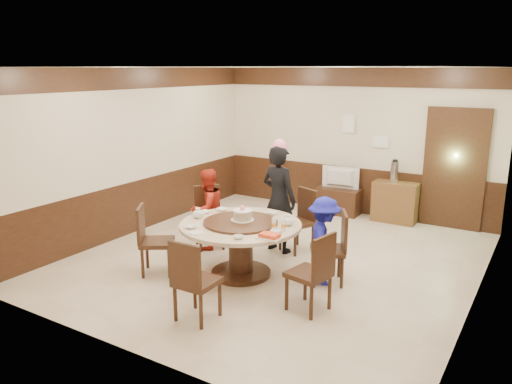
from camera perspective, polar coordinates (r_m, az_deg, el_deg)
The scene contains 31 objects.
room at distance 7.27m, azimuth 2.65°, elevation 0.36°, with size 6.00×6.04×2.84m.
banquet_table at distance 6.83m, azimuth -1.76°, elevation -5.31°, with size 1.65×1.65×0.78m.
chair_0 at distance 6.75m, azimuth 8.33°, elevation -7.78°, with size 0.60×0.59×0.97m.
chair_1 at distance 7.85m, azimuth 4.78°, elevation -4.52°, with size 0.57×0.58×0.97m.
chair_2 at distance 8.01m, azimuth -5.33°, elevation -4.15°, with size 0.62×0.62×0.97m.
chair_3 at distance 7.11m, azimuth -11.37°, elevation -6.77°, with size 0.61×0.61×0.97m.
chair_4 at distance 5.79m, azimuth -6.84°, elevation -11.54°, with size 0.45×0.46×0.97m.
chair_5 at distance 5.98m, azimuth 6.19°, elevation -10.65°, with size 0.53×0.52×0.97m.
person_standing at distance 7.66m, azimuth 2.63°, elevation -0.80°, with size 0.61×0.40×1.67m, color black.
person_red at distance 7.85m, azimuth -5.59°, elevation -1.98°, with size 0.62×0.48×1.28m, color #AE2517.
person_blue at distance 6.63m, azimuth 7.76°, elevation -5.55°, with size 0.76×0.44×1.18m, color #181B9B.
birthday_cake at distance 6.77m, azimuth -1.56°, elevation -2.64°, with size 0.32×0.32×0.21m.
teapot_left at distance 7.01m, azimuth -6.65°, elevation -2.51°, with size 0.17×0.15×0.13m, color white.
teapot_right at distance 6.66m, azimuth 3.67°, elevation -3.33°, with size 0.17×0.15×0.13m, color white.
bowl_0 at distance 7.36m, azimuth -3.88°, elevation -1.99°, with size 0.15×0.15×0.04m, color white.
bowl_1 at distance 6.16m, azimuth -2.02°, elevation -5.16°, with size 0.13×0.13×0.04m, color white.
bowl_2 at distance 6.60m, azimuth -7.44°, elevation -3.98°, with size 0.14×0.14×0.03m, color white.
bowl_3 at distance 6.35m, azimuth 2.30°, elevation -4.56°, with size 0.15×0.15×0.05m, color white.
bowl_4 at distance 7.25m, azimuth -5.83°, elevation -2.29°, with size 0.14×0.14×0.03m, color white.
bowl_5 at distance 7.14m, azimuth 1.86°, elevation -2.44°, with size 0.15×0.15×0.05m, color white.
saucer_near at distance 6.40m, azimuth -6.85°, elevation -4.65°, with size 0.18×0.18×0.01m, color white.
saucer_far at distance 6.95m, azimuth 3.60°, elevation -3.05°, with size 0.18×0.18×0.01m, color white.
shrimp_platter at distance 6.16m, azimuth 1.56°, elevation -5.09°, with size 0.30×0.20×0.06m.
bottle_0 at distance 6.47m, azimuth 2.07°, elevation -3.67°, with size 0.06×0.06×0.16m, color white.
bottle_1 at distance 6.43m, azimuth 3.15°, elevation -3.78°, with size 0.06×0.06×0.16m, color white.
tv_stand at distance 9.94m, azimuth 9.40°, elevation -1.00°, with size 0.85×0.45×0.50m, color #321C0F.
television at distance 9.84m, azimuth 9.51°, elevation 1.60°, with size 0.74×0.10×0.42m, color gray.
side_cabinet at distance 9.60m, azimuth 15.62°, elevation -1.11°, with size 0.80×0.40×0.75m, color brown.
thermos at distance 9.49m, azimuth 15.54°, elevation 2.23°, with size 0.15×0.15×0.38m, color silver.
notice_left at distance 9.84m, azimuth 10.49°, elevation 7.69°, with size 0.25×0.00×0.35m, color white.
notice_right at distance 9.67m, azimuth 14.02°, elevation 5.60°, with size 0.30×0.00×0.22m, color white.
Camera 1 is at (3.40, -6.18, 2.79)m, focal length 35.00 mm.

